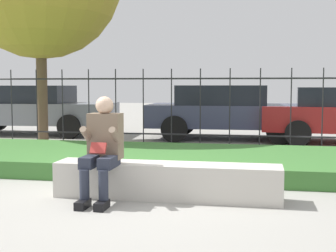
# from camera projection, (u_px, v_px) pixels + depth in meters

# --- Properties ---
(ground_plane) EXTENTS (60.00, 60.00, 0.00)m
(ground_plane) POSITION_uv_depth(u_px,v_px,m) (135.00, 197.00, 5.68)
(ground_plane) COLOR #9E9B93
(stone_bench) EXTENTS (2.70, 0.46, 0.42)m
(stone_bench) POSITION_uv_depth(u_px,v_px,m) (167.00, 183.00, 5.59)
(stone_bench) COLOR beige
(stone_bench) RESTS_ON ground_plane
(person_seated_reader) EXTENTS (0.42, 0.73, 1.22)m
(person_seated_reader) POSITION_uv_depth(u_px,v_px,m) (103.00, 145.00, 5.42)
(person_seated_reader) COLOR black
(person_seated_reader) RESTS_ON ground_plane
(grass_berm) EXTENTS (10.39, 2.68, 0.25)m
(grass_berm) POSITION_uv_depth(u_px,v_px,m) (167.00, 160.00, 7.66)
(grass_berm) COLOR #3D7533
(grass_berm) RESTS_ON ground_plane
(iron_fence) EXTENTS (8.39, 0.03, 1.69)m
(iron_fence) POSITION_uv_depth(u_px,v_px,m) (186.00, 108.00, 9.61)
(iron_fence) COLOR #232326
(iron_fence) RESTS_ON ground_plane
(car_parked_left) EXTENTS (4.72, 2.07, 1.35)m
(car_parked_left) POSITION_uv_depth(u_px,v_px,m) (28.00, 108.00, 12.93)
(car_parked_left) COLOR slate
(car_parked_left) RESTS_ON ground_plane
(car_parked_center) EXTENTS (4.01, 2.10, 1.35)m
(car_parked_center) POSITION_uv_depth(u_px,v_px,m) (226.00, 110.00, 11.78)
(car_parked_center) COLOR #383D56
(car_parked_center) RESTS_ON ground_plane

